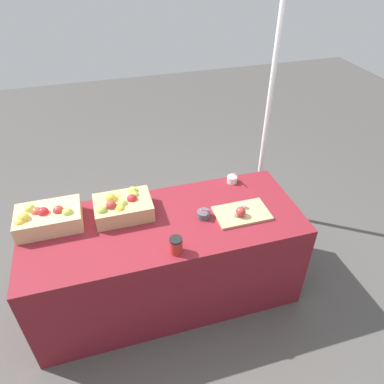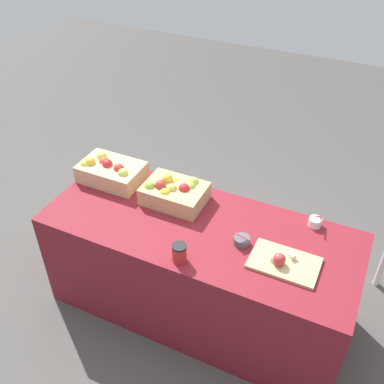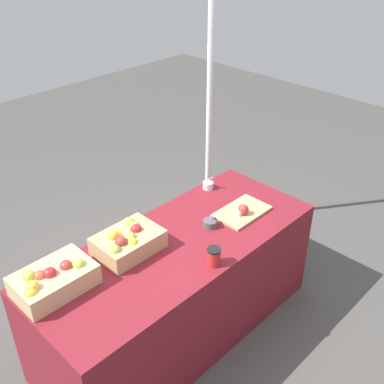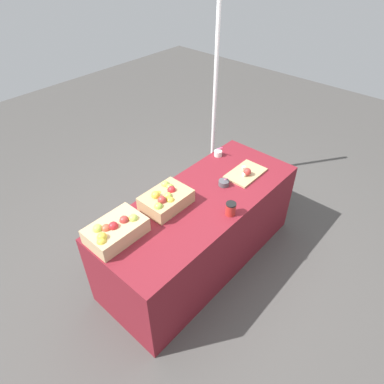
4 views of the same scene
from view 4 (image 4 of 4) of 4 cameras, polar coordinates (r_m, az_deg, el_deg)
name	(u,v)px [view 4 (image 4 of 4)]	position (r m, az deg, el deg)	size (l,w,h in m)	color
ground_plane	(199,258)	(3.32, 1.27, -10.99)	(10.00, 10.00, 0.00)	#474442
table	(200,230)	(3.05, 1.37, -6.50)	(1.90, 0.76, 0.74)	maroon
apple_crate_left	(115,230)	(2.49, -12.80, -6.34)	(0.42, 0.28, 0.16)	tan
apple_crate_middle	(166,199)	(2.70, -4.43, -1.17)	(0.38, 0.28, 0.16)	tan
cutting_board_front	(246,173)	(3.09, 9.07, 3.19)	(0.37, 0.24, 0.09)	tan
sample_bowl_near	(224,183)	(2.94, 5.40, 1.55)	(0.09, 0.09, 0.10)	#4C4C51
sample_bowl_mid	(218,153)	(3.32, 4.43, 6.55)	(0.08, 0.09, 0.11)	silver
coffee_cup	(231,209)	(2.64, 6.54, -2.83)	(0.08, 0.08, 0.11)	red
tent_pole	(215,101)	(3.77, 3.87, 15.06)	(0.04, 0.04, 2.04)	white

